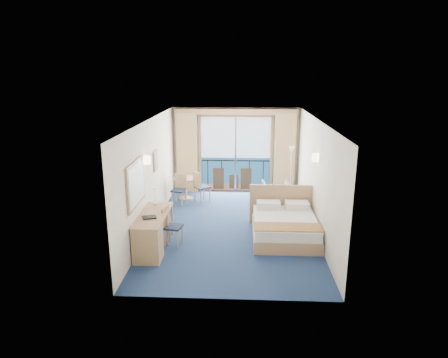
# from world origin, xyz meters

# --- Properties ---
(floor) EXTENTS (6.50, 6.50, 0.00)m
(floor) POSITION_xyz_m (0.00, 0.00, 0.00)
(floor) COLOR navy
(floor) RESTS_ON ground
(room_walls) EXTENTS (4.04, 6.54, 2.72)m
(room_walls) POSITION_xyz_m (0.00, 0.00, 1.78)
(room_walls) COLOR beige
(room_walls) RESTS_ON ground
(balcony_door) EXTENTS (2.36, 0.03, 2.52)m
(balcony_door) POSITION_xyz_m (-0.01, 3.22, 1.14)
(balcony_door) COLOR #215174
(balcony_door) RESTS_ON room_walls
(curtain_left) EXTENTS (0.65, 0.22, 2.55)m
(curtain_left) POSITION_xyz_m (-1.55, 3.07, 1.28)
(curtain_left) COLOR tan
(curtain_left) RESTS_ON room_walls
(curtain_right) EXTENTS (0.65, 0.22, 2.55)m
(curtain_right) POSITION_xyz_m (1.55, 3.07, 1.28)
(curtain_right) COLOR tan
(curtain_right) RESTS_ON room_walls
(pelmet) EXTENTS (3.80, 0.25, 0.18)m
(pelmet) POSITION_xyz_m (0.00, 3.10, 2.58)
(pelmet) COLOR tan
(pelmet) RESTS_ON room_walls
(mirror) EXTENTS (0.05, 1.25, 0.95)m
(mirror) POSITION_xyz_m (-1.97, -1.50, 1.55)
(mirror) COLOR tan
(mirror) RESTS_ON room_walls
(wall_print) EXTENTS (0.04, 0.42, 0.52)m
(wall_print) POSITION_xyz_m (-1.97, 0.45, 1.60)
(wall_print) COLOR tan
(wall_print) RESTS_ON room_walls
(sconce_left) EXTENTS (0.18, 0.18, 0.18)m
(sconce_left) POSITION_xyz_m (-1.94, -0.60, 1.85)
(sconce_left) COLOR #FFE6B2
(sconce_left) RESTS_ON room_walls
(sconce_right) EXTENTS (0.18, 0.18, 0.18)m
(sconce_right) POSITION_xyz_m (1.94, -0.15, 1.85)
(sconce_right) COLOR #FFE6B2
(sconce_right) RESTS_ON room_walls
(bed) EXTENTS (1.62, 1.93, 1.02)m
(bed) POSITION_xyz_m (1.24, -0.52, 0.29)
(bed) COLOR tan
(bed) RESTS_ON ground
(nightstand) EXTENTS (0.38, 0.36, 0.50)m
(nightstand) POSITION_xyz_m (1.79, 0.95, 0.25)
(nightstand) COLOR tan
(nightstand) RESTS_ON ground
(phone) EXTENTS (0.24, 0.22, 0.09)m
(phone) POSITION_xyz_m (1.81, 0.97, 0.54)
(phone) COLOR white
(phone) RESTS_ON nightstand
(armchair) EXTENTS (0.83, 0.85, 0.69)m
(armchair) POSITION_xyz_m (1.22, 1.87, 0.35)
(armchair) COLOR #464C55
(armchair) RESTS_ON ground
(floor_lamp) EXTENTS (0.22, 0.22, 1.57)m
(floor_lamp) POSITION_xyz_m (1.72, 2.74, 1.19)
(floor_lamp) COLOR silver
(floor_lamp) RESTS_ON ground
(desk) EXTENTS (0.59, 1.71, 0.80)m
(desk) POSITION_xyz_m (-1.70, -1.74, 0.44)
(desk) COLOR tan
(desk) RESTS_ON ground
(desk_chair) EXTENTS (0.46, 0.45, 0.89)m
(desk_chair) POSITION_xyz_m (-1.38, -1.06, 0.50)
(desk_chair) COLOR #1D2745
(desk_chair) RESTS_ON ground
(folder) EXTENTS (0.34, 0.30, 0.03)m
(folder) POSITION_xyz_m (-1.73, -1.51, 0.81)
(folder) COLOR black
(folder) RESTS_ON desk
(desk_lamp) EXTENTS (0.11, 0.11, 0.40)m
(desk_lamp) POSITION_xyz_m (-1.79, -0.64, 1.10)
(desk_lamp) COLOR silver
(desk_lamp) RESTS_ON desk
(round_table) EXTENTS (0.72, 0.72, 0.65)m
(round_table) POSITION_xyz_m (-1.50, 2.28, 0.49)
(round_table) COLOR tan
(round_table) RESTS_ON ground
(table_chair_a) EXTENTS (0.57, 0.57, 0.93)m
(table_chair_a) POSITION_xyz_m (-1.03, 2.00, 0.53)
(table_chair_a) COLOR #1D2745
(table_chair_a) RESTS_ON ground
(table_chair_b) EXTENTS (0.46, 0.47, 0.88)m
(table_chair_b) POSITION_xyz_m (-1.61, 1.81, 0.50)
(table_chair_b) COLOR #1D2745
(table_chair_b) RESTS_ON ground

